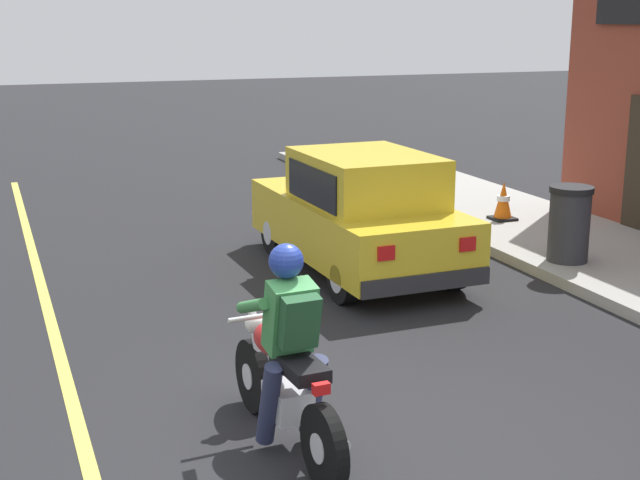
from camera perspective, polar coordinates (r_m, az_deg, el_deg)
ground_plane at (r=6.84m, az=1.65°, el=-13.97°), size 80.00×80.00×0.00m
lane_stripe at (r=9.17m, az=-16.34°, el=-7.01°), size 0.12×19.80×0.01m
motorcycle_with_rider at (r=6.77m, az=-2.16°, el=-7.96°), size 0.58×2.02×1.62m
car_hatchback at (r=11.40m, az=2.53°, el=1.69°), size 1.73×3.82×1.57m
trash_bin at (r=11.87m, az=15.67°, el=1.03°), size 0.56×0.56×0.98m
traffic_cone at (r=14.10m, az=11.65°, el=2.45°), size 0.36×0.36×0.60m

